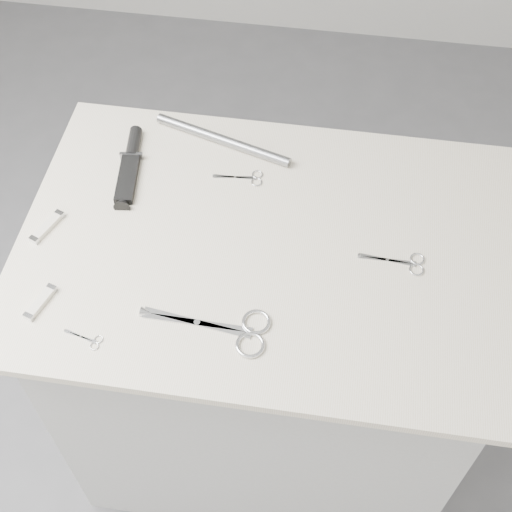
# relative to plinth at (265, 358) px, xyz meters

# --- Properties ---
(ground) EXTENTS (4.00, 4.00, 0.01)m
(ground) POSITION_rel_plinth_xyz_m (0.00, 0.00, -0.46)
(ground) COLOR slate
(ground) RESTS_ON ground
(plinth) EXTENTS (0.90, 0.60, 0.90)m
(plinth) POSITION_rel_plinth_xyz_m (0.00, 0.00, 0.00)
(plinth) COLOR #BABAB8
(plinth) RESTS_ON ground
(display_board) EXTENTS (1.00, 0.70, 0.02)m
(display_board) POSITION_rel_plinth_xyz_m (0.00, 0.00, 0.46)
(display_board) COLOR beige
(display_board) RESTS_ON plinth
(large_shears) EXTENTS (0.24, 0.10, 0.01)m
(large_shears) POSITION_rel_plinth_xyz_m (-0.03, -0.21, 0.47)
(large_shears) COLOR silver
(large_shears) RESTS_ON display_board
(embroidery_scissors_a) EXTENTS (0.13, 0.06, 0.00)m
(embroidery_scissors_a) POSITION_rel_plinth_xyz_m (0.27, -0.01, 0.47)
(embroidery_scissors_a) COLOR silver
(embroidery_scissors_a) RESTS_ON display_board
(embroidery_scissors_b) EXTENTS (0.11, 0.05, 0.00)m
(embroidery_scissors_b) POSITION_rel_plinth_xyz_m (-0.07, 0.17, 0.47)
(embroidery_scissors_b) COLOR silver
(embroidery_scissors_b) RESTS_ON display_board
(tiny_scissors) EXTENTS (0.07, 0.04, 0.00)m
(tiny_scissors) POSITION_rel_plinth_xyz_m (-0.29, -0.27, 0.47)
(tiny_scissors) COLOR silver
(tiny_scissors) RESTS_ON display_board
(sheathed_knife) EXTENTS (0.06, 0.22, 0.03)m
(sheathed_knife) POSITION_rel_plinth_xyz_m (-0.33, 0.17, 0.48)
(sheathed_knife) COLOR black
(sheathed_knife) RESTS_ON display_board
(pocket_knife_a) EXTENTS (0.05, 0.09, 0.01)m
(pocket_knife_a) POSITION_rel_plinth_xyz_m (-0.45, -0.03, 0.48)
(pocket_knife_a) COLOR silver
(pocket_knife_a) RESTS_ON display_board
(pocket_knife_b) EXTENTS (0.04, 0.08, 0.01)m
(pocket_knife_b) POSITION_rel_plinth_xyz_m (-0.40, -0.20, 0.48)
(pocket_knife_b) COLOR silver
(pocket_knife_b) RESTS_ON display_board
(metal_rail) EXTENTS (0.32, 0.12, 0.02)m
(metal_rail) POSITION_rel_plinth_xyz_m (-0.14, 0.27, 0.48)
(metal_rail) COLOR gray
(metal_rail) RESTS_ON display_board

